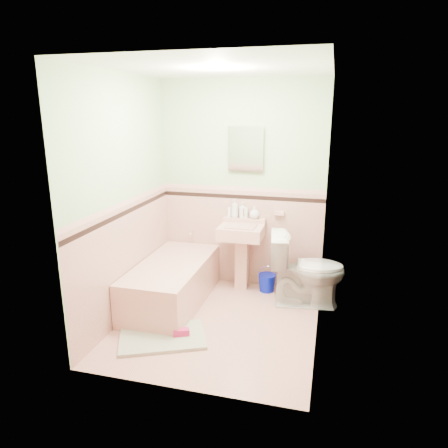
% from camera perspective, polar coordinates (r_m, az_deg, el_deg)
% --- Properties ---
extents(floor, '(2.20, 2.20, 0.00)m').
position_cam_1_polar(floor, '(4.40, -0.85, -13.51)').
color(floor, '#D69B8C').
rests_on(floor, ground).
extents(ceiling, '(2.20, 2.20, 0.00)m').
position_cam_1_polar(ceiling, '(3.87, -1.01, 20.91)').
color(ceiling, white).
rests_on(ceiling, ground).
extents(wall_back, '(2.50, 0.00, 2.50)m').
position_cam_1_polar(wall_back, '(5.00, 2.49, 5.27)').
color(wall_back, beige).
rests_on(wall_back, ground).
extents(wall_front, '(2.50, 0.00, 2.50)m').
position_cam_1_polar(wall_front, '(2.95, -6.70, -2.06)').
color(wall_front, beige).
rests_on(wall_front, ground).
extents(wall_left, '(0.00, 2.50, 2.50)m').
position_cam_1_polar(wall_left, '(4.33, -13.81, 3.24)').
color(wall_left, beige).
rests_on(wall_left, ground).
extents(wall_right, '(0.00, 2.50, 2.50)m').
position_cam_1_polar(wall_right, '(3.81, 13.71, 1.64)').
color(wall_right, beige).
rests_on(wall_right, ground).
extents(wainscot_back, '(2.00, 0.00, 2.00)m').
position_cam_1_polar(wainscot_back, '(5.14, 2.38, -1.90)').
color(wainscot_back, '#D9A091').
rests_on(wainscot_back, ground).
extents(wainscot_front, '(2.00, 0.00, 2.00)m').
position_cam_1_polar(wainscot_front, '(3.21, -6.25, -13.14)').
color(wainscot_front, '#D9A091').
rests_on(wainscot_front, ground).
extents(wainscot_left, '(0.00, 2.20, 2.20)m').
position_cam_1_polar(wainscot_left, '(4.50, -13.15, -4.89)').
color(wainscot_left, '#D9A091').
rests_on(wainscot_left, ground).
extents(wainscot_right, '(0.00, 2.20, 2.20)m').
position_cam_1_polar(wainscot_right, '(4.01, 12.95, -7.39)').
color(wainscot_right, '#D9A091').
rests_on(wainscot_right, ground).
extents(accent_back, '(2.00, 0.00, 2.00)m').
position_cam_1_polar(accent_back, '(5.01, 2.43, 3.77)').
color(accent_back, black).
rests_on(accent_back, ground).
extents(accent_front, '(2.00, 0.00, 2.00)m').
position_cam_1_polar(accent_front, '(3.00, -6.49, -4.33)').
color(accent_front, black).
rests_on(accent_front, ground).
extents(accent_left, '(0.00, 2.20, 2.20)m').
position_cam_1_polar(accent_left, '(4.35, -13.49, 1.55)').
color(accent_left, black).
rests_on(accent_left, ground).
extents(accent_right, '(0.00, 2.20, 2.20)m').
position_cam_1_polar(accent_right, '(3.85, 13.32, -0.22)').
color(accent_right, black).
rests_on(accent_right, ground).
extents(cap_back, '(2.00, 0.00, 2.00)m').
position_cam_1_polar(cap_back, '(4.99, 2.44, 4.90)').
color(cap_back, '#D69D95').
rests_on(cap_back, ground).
extents(cap_front, '(2.00, 0.00, 2.00)m').
position_cam_1_polar(cap_front, '(2.97, -6.55, -2.51)').
color(cap_front, '#D69D95').
rests_on(cap_front, ground).
extents(cap_left, '(0.00, 2.20, 2.20)m').
position_cam_1_polar(cap_left, '(4.32, -13.57, 2.84)').
color(cap_left, '#D69D95').
rests_on(cap_left, ground).
extents(cap_right, '(0.00, 2.20, 2.20)m').
position_cam_1_polar(cap_right, '(3.82, 13.41, 1.22)').
color(cap_right, '#D69D95').
rests_on(cap_right, ground).
extents(bathtub, '(0.70, 1.50, 0.45)m').
position_cam_1_polar(bathtub, '(4.77, -7.17, -8.25)').
color(bathtub, tan).
rests_on(bathtub, floor).
extents(tub_faucet, '(0.04, 0.12, 0.04)m').
position_cam_1_polar(tub_faucet, '(5.26, -4.42, -1.18)').
color(tub_faucet, silver).
rests_on(tub_faucet, wall_back).
extents(sink, '(0.52, 0.48, 0.82)m').
position_cam_1_polar(sink, '(4.98, 2.35, -4.81)').
color(sink, tan).
rests_on(sink, floor).
extents(sink_faucet, '(0.02, 0.02, 0.10)m').
position_cam_1_polar(sink_faucet, '(4.96, 2.77, 1.63)').
color(sink_faucet, silver).
rests_on(sink_faucet, sink).
extents(medicine_cabinet, '(0.38, 0.04, 0.48)m').
position_cam_1_polar(medicine_cabinet, '(4.90, 3.05, 10.37)').
color(medicine_cabinet, white).
rests_on(medicine_cabinet, wall_back).
extents(soap_dish, '(0.12, 0.07, 0.04)m').
position_cam_1_polar(soap_dish, '(4.95, 7.67, 1.49)').
color(soap_dish, tan).
rests_on(soap_dish, wall_back).
extents(soap_bottle_left, '(0.11, 0.11, 0.23)m').
position_cam_1_polar(soap_bottle_left, '(5.01, 1.51, 2.20)').
color(soap_bottle_left, '#B2B2B2').
rests_on(soap_bottle_left, sink).
extents(soap_bottle_mid, '(0.12, 0.12, 0.20)m').
position_cam_1_polar(soap_bottle_mid, '(4.99, 2.69, 1.97)').
color(soap_bottle_mid, '#B2B2B2').
rests_on(soap_bottle_mid, sink).
extents(soap_bottle_right, '(0.15, 0.15, 0.15)m').
position_cam_1_polar(soap_bottle_right, '(4.97, 4.25, 1.62)').
color(soap_bottle_right, '#B2B2B2').
rests_on(soap_bottle_right, sink).
extents(tube, '(0.04, 0.04, 0.12)m').
position_cam_1_polar(tube, '(5.04, 0.73, 1.66)').
color(tube, white).
rests_on(tube, sink).
extents(toilet, '(0.88, 0.58, 0.84)m').
position_cam_1_polar(toilet, '(4.71, 11.43, -6.21)').
color(toilet, white).
rests_on(toilet, floor).
extents(bucket, '(0.26, 0.26, 0.21)m').
position_cam_1_polar(bucket, '(5.08, 5.97, -8.11)').
color(bucket, '#0411BA').
rests_on(bucket, floor).
extents(bath_mat, '(0.96, 0.83, 0.03)m').
position_cam_1_polar(bath_mat, '(4.16, -8.55, -15.26)').
color(bath_mat, gray).
rests_on(bath_mat, floor).
extents(shoe, '(0.17, 0.13, 0.06)m').
position_cam_1_polar(shoe, '(4.13, -5.94, -14.71)').
color(shoe, '#BF1E59').
rests_on(shoe, bath_mat).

